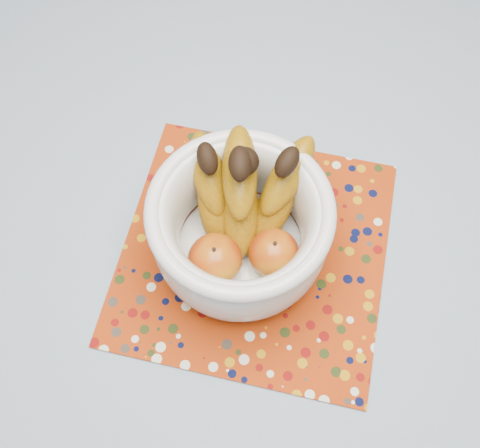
{
  "coord_description": "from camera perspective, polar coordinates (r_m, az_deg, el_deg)",
  "views": [
    {
      "loc": [
        -0.05,
        -0.41,
        1.49
      ],
      "look_at": [
        -0.03,
        -0.1,
        0.85
      ],
      "focal_mm": 42.0,
      "sensor_mm": 36.0,
      "label": 1
    }
  ],
  "objects": [
    {
      "name": "tablecloth",
      "position": [
        0.84,
        2.08,
        3.64
      ],
      "size": [
        1.32,
        1.32,
        0.01
      ],
      "primitive_type": "cube",
      "color": "slate",
      "rests_on": "table"
    },
    {
      "name": "fruit_bowl",
      "position": [
        0.71,
        0.36,
        0.7
      ],
      "size": [
        0.26,
        0.25,
        0.2
      ],
      "color": "silver",
      "rests_on": "placemat"
    },
    {
      "name": "table",
      "position": [
        0.91,
        1.91,
        1.14
      ],
      "size": [
        1.2,
        1.2,
        0.75
      ],
      "color": "brown",
      "rests_on": "ground"
    },
    {
      "name": "placemat",
      "position": [
        0.79,
        1.45,
        -2.71
      ],
      "size": [
        0.44,
        0.44,
        0.0
      ],
      "primitive_type": "cube",
      "rotation": [
        0.0,
        0.0,
        -0.27
      ],
      "color": "#932B08",
      "rests_on": "tablecloth"
    }
  ]
}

